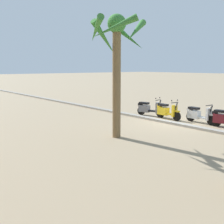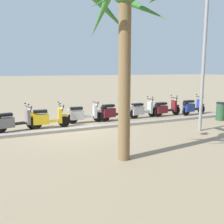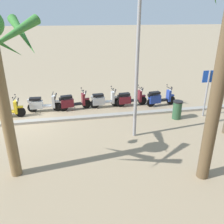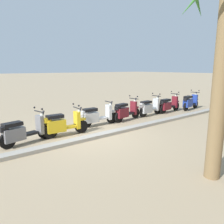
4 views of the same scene
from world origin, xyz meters
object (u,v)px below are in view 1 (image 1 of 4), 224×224
(scooter_grey_mid_centre, at_px, (148,109))
(palm_tree_mid_walkway, at_px, (116,47))
(scooter_yellow_mid_rear, at_px, (167,111))
(scooter_silver_mid_front, at_px, (198,115))

(scooter_grey_mid_centre, height_order, palm_tree_mid_walkway, palm_tree_mid_walkway)
(scooter_yellow_mid_rear, height_order, palm_tree_mid_walkway, palm_tree_mid_walkway)
(scooter_yellow_mid_rear, relative_size, palm_tree_mid_walkway, 0.34)
(palm_tree_mid_walkway, bearing_deg, scooter_yellow_mid_rear, -74.46)
(scooter_silver_mid_front, xyz_separation_m, scooter_yellow_mid_rear, (1.82, 0.46, 0.01))
(scooter_silver_mid_front, relative_size, scooter_yellow_mid_rear, 1.05)
(scooter_silver_mid_front, xyz_separation_m, palm_tree_mid_walkway, (0.42, 5.49, 3.37))
(scooter_silver_mid_front, distance_m, scooter_grey_mid_centre, 3.28)
(scooter_yellow_mid_rear, bearing_deg, palm_tree_mid_walkway, 105.54)
(palm_tree_mid_walkway, bearing_deg, scooter_silver_mid_front, -94.33)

